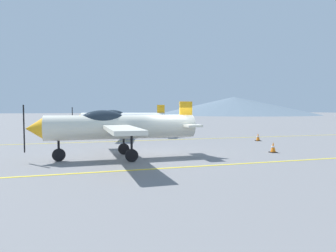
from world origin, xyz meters
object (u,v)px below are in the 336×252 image
car_sedan (153,123)px  traffic_cone_front (258,137)px  traffic_cone_side (273,147)px  airplane_mid (120,119)px  airplane_near (116,126)px

car_sedan → traffic_cone_front: bearing=-71.7°
traffic_cone_front → traffic_cone_side: same height
car_sedan → traffic_cone_side: (1.99, -20.06, -0.56)m
airplane_mid → traffic_cone_side: bearing=-60.1°
airplane_mid → car_sedan: size_ratio=2.02×
traffic_cone_front → traffic_cone_side: (-2.77, -5.64, 0.00)m
traffic_cone_front → airplane_near: bearing=-155.6°
airplane_mid → traffic_cone_front: (9.73, -6.45, -1.30)m
car_sedan → traffic_cone_front: car_sedan is taller
airplane_mid → traffic_cone_side: (6.96, -12.09, -1.30)m
airplane_mid → traffic_cone_side: size_ratio=15.93×
airplane_near → airplane_mid: size_ratio=1.00×
airplane_near → car_sedan: 20.69m
traffic_cone_front → traffic_cone_side: 6.28m
airplane_near → airplane_mid: (1.67, 11.62, 0.00)m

